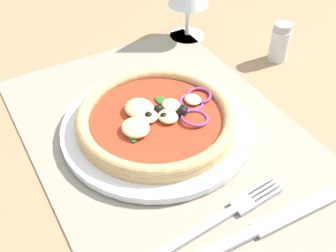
# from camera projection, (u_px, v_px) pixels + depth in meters

# --- Properties ---
(ground_plane) EXTENTS (1.90, 1.40, 0.02)m
(ground_plane) POSITION_uv_depth(u_px,v_px,m) (171.00, 149.00, 0.59)
(ground_plane) COLOR #9E7A56
(placemat) EXTENTS (0.52, 0.35, 0.00)m
(placemat) POSITION_uv_depth(u_px,v_px,m) (171.00, 142.00, 0.58)
(placemat) COLOR gray
(placemat) RESTS_ON ground_plane
(plate) EXTENTS (0.26, 0.26, 0.01)m
(plate) POSITION_uv_depth(u_px,v_px,m) (156.00, 127.00, 0.59)
(plate) COLOR white
(plate) RESTS_ON placemat
(pizza) EXTENTS (0.22, 0.22, 0.03)m
(pizza) POSITION_uv_depth(u_px,v_px,m) (156.00, 118.00, 0.58)
(pizza) COLOR tan
(pizza) RESTS_ON plate
(fork) EXTENTS (0.03, 0.18, 0.00)m
(fork) POSITION_uv_depth(u_px,v_px,m) (227.00, 213.00, 0.48)
(fork) COLOR silver
(fork) RESTS_ON placemat
(knife) EXTENTS (0.02, 0.20, 0.01)m
(knife) POSITION_uv_depth(u_px,v_px,m) (268.00, 224.00, 0.47)
(knife) COLOR silver
(knife) RESTS_ON placemat
(pepper_shaker) EXTENTS (0.03, 0.03, 0.07)m
(pepper_shaker) POSITION_uv_depth(u_px,v_px,m) (280.00, 42.00, 0.71)
(pepper_shaker) COLOR silver
(pepper_shaker) RESTS_ON ground_plane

